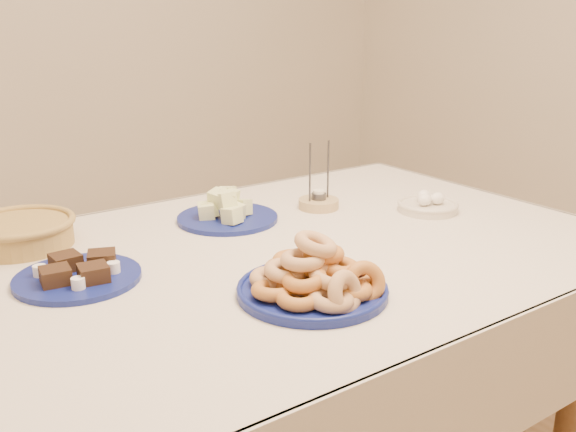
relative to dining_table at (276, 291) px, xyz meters
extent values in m
cube|color=beige|center=(0.00, 2.50, 0.71)|extent=(5.00, 0.02, 2.70)
cylinder|color=brown|center=(0.70, 0.40, -0.28)|extent=(0.06, 0.06, 0.72)
cylinder|color=brown|center=(0.70, -0.40, -0.28)|extent=(0.06, 0.06, 0.72)
cube|color=beige|center=(0.00, 0.00, 0.10)|extent=(1.70, 1.10, 0.02)
cube|color=beige|center=(0.00, 0.55, -0.03)|extent=(1.70, 0.01, 0.28)
cube|color=beige|center=(0.00, -0.55, -0.03)|extent=(1.70, 0.01, 0.28)
cube|color=beige|center=(0.85, 0.00, -0.03)|extent=(0.01, 1.10, 0.28)
cylinder|color=navy|center=(-0.08, -0.25, 0.11)|extent=(0.34, 0.34, 0.02)
torus|color=navy|center=(-0.08, -0.25, 0.12)|extent=(0.34, 0.34, 0.01)
torus|color=#B07749|center=(0.01, -0.23, 0.14)|extent=(0.11, 0.11, 0.03)
torus|color=#995722|center=(-0.03, -0.18, 0.14)|extent=(0.11, 0.11, 0.03)
torus|color=#995722|center=(-0.09, -0.17, 0.14)|extent=(0.13, 0.13, 0.03)
torus|color=#B07749|center=(-0.14, -0.19, 0.14)|extent=(0.10, 0.10, 0.03)
torus|color=#995722|center=(-0.17, -0.24, 0.14)|extent=(0.13, 0.12, 0.04)
torus|color=#995722|center=(-0.15, -0.30, 0.14)|extent=(0.13, 0.13, 0.03)
torus|color=#B07749|center=(-0.11, -0.34, 0.14)|extent=(0.13, 0.13, 0.03)
torus|color=#995722|center=(-0.05, -0.33, 0.14)|extent=(0.09, 0.09, 0.03)
torus|color=#995722|center=(0.00, -0.29, 0.14)|extent=(0.09, 0.09, 0.04)
torus|color=#B07749|center=(-0.04, -0.22, 0.16)|extent=(0.12, 0.13, 0.03)
torus|color=#995722|center=(-0.09, -0.19, 0.16)|extent=(0.12, 0.12, 0.03)
torus|color=#B07749|center=(-0.13, -0.23, 0.16)|extent=(0.12, 0.12, 0.04)
torus|color=#995722|center=(-0.13, -0.28, 0.16)|extent=(0.10, 0.10, 0.04)
torus|color=#B07749|center=(-0.08, -0.30, 0.16)|extent=(0.12, 0.13, 0.05)
torus|color=#995722|center=(-0.03, -0.27, 0.16)|extent=(0.12, 0.12, 0.04)
torus|color=#995722|center=(-0.06, -0.25, 0.19)|extent=(0.13, 0.13, 0.03)
torus|color=#B07749|center=(-0.11, -0.26, 0.19)|extent=(0.12, 0.12, 0.03)
torus|color=#B07749|center=(-0.08, -0.25, 0.21)|extent=(0.13, 0.13, 0.05)
torus|color=#B07749|center=(-0.09, -0.36, 0.15)|extent=(0.10, 0.08, 0.09)
torus|color=#995722|center=(-0.02, -0.34, 0.15)|extent=(0.10, 0.08, 0.09)
cylinder|color=navy|center=(0.02, 0.27, 0.11)|extent=(0.32, 0.32, 0.01)
cube|color=#D5E18E|center=(0.03, 0.27, 0.17)|extent=(0.06, 0.06, 0.05)
cube|color=#D5E18E|center=(0.00, 0.28, 0.17)|extent=(0.06, 0.06, 0.05)
cube|color=#D5E18E|center=(0.04, 0.30, 0.17)|extent=(0.06, 0.06, 0.05)
cube|color=#D5E18E|center=(0.02, 0.23, 0.14)|extent=(0.05, 0.06, 0.05)
cube|color=#D5E18E|center=(0.06, 0.26, 0.14)|extent=(0.06, 0.06, 0.05)
cube|color=#D5E18E|center=(0.01, 0.25, 0.17)|extent=(0.06, 0.06, 0.05)
cube|color=#D5E18E|center=(0.01, 0.28, 0.17)|extent=(0.06, 0.06, 0.05)
cube|color=#D5E18E|center=(0.00, 0.21, 0.14)|extent=(0.05, 0.06, 0.05)
cube|color=#D5E18E|center=(-0.02, 0.29, 0.14)|extent=(0.06, 0.06, 0.06)
cube|color=#D5E18E|center=(-0.04, 0.28, 0.14)|extent=(0.06, 0.06, 0.05)
cube|color=#D5E18E|center=(0.01, 0.24, 0.17)|extent=(0.05, 0.06, 0.05)
cylinder|color=navy|center=(-0.45, 0.09, 0.11)|extent=(0.33, 0.33, 0.01)
cube|color=black|center=(-0.50, 0.08, 0.14)|extent=(0.07, 0.07, 0.03)
cube|color=black|center=(-0.43, 0.04, 0.14)|extent=(0.07, 0.07, 0.03)
cube|color=black|center=(-0.46, 0.14, 0.14)|extent=(0.06, 0.06, 0.03)
cube|color=black|center=(-0.39, 0.11, 0.14)|extent=(0.08, 0.08, 0.03)
cylinder|color=white|center=(-0.51, 0.14, 0.13)|extent=(0.03, 0.03, 0.02)
cylinder|color=white|center=(-0.47, 0.02, 0.13)|extent=(0.03, 0.03, 0.02)
cylinder|color=white|center=(-0.38, 0.06, 0.13)|extent=(0.03, 0.03, 0.02)
cylinder|color=olive|center=(-0.49, 0.39, 0.14)|extent=(0.29, 0.29, 0.06)
torus|color=olive|center=(-0.49, 0.39, 0.17)|extent=(0.31, 0.31, 0.02)
cylinder|color=tan|center=(0.30, 0.22, 0.12)|extent=(0.12, 0.12, 0.03)
cylinder|color=#434349|center=(0.30, 0.22, 0.14)|extent=(0.04, 0.04, 0.02)
cylinder|color=white|center=(0.30, 0.22, 0.16)|extent=(0.04, 0.04, 0.01)
cylinder|color=#434349|center=(0.27, 0.22, 0.22)|extent=(0.01, 0.01, 0.17)
cylinder|color=#434349|center=(0.33, 0.22, 0.22)|extent=(0.01, 0.01, 0.17)
cylinder|color=beige|center=(0.54, 0.01, 0.12)|extent=(0.18, 0.18, 0.02)
torus|color=beige|center=(0.54, 0.01, 0.13)|extent=(0.18, 0.18, 0.01)
ellipsoid|color=white|center=(0.51, 0.00, 0.15)|extent=(0.05, 0.04, 0.03)
ellipsoid|color=white|center=(0.55, -0.01, 0.15)|extent=(0.05, 0.04, 0.03)
ellipsoid|color=white|center=(0.54, 0.03, 0.15)|extent=(0.05, 0.04, 0.03)
camera|label=1|loc=(-0.81, -1.19, 0.65)|focal=40.00mm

